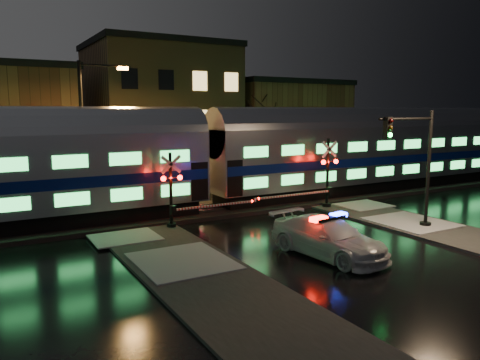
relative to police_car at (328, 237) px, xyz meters
name	(u,v)px	position (x,y,z in m)	size (l,w,h in m)	color
ground	(277,227)	(0.86, 5.00, -0.79)	(120.00, 120.00, 0.00)	black
ballast	(231,208)	(0.86, 10.00, -0.67)	(90.00, 4.20, 0.24)	black
sidewalk_left	(217,288)	(-5.64, -1.00, -0.73)	(4.00, 20.00, 0.12)	#2D2D2D
sidewalk_right	(462,237)	(7.36, -1.00, -0.73)	(4.00, 20.00, 0.12)	#2D2D2D
building_mid	(160,113)	(2.86, 27.50, 4.96)	(12.00, 11.00, 11.50)	brown
building_right	(278,127)	(15.86, 27.00, 3.46)	(12.00, 10.00, 8.50)	brown
train	(206,155)	(-0.79, 10.00, 2.59)	(51.00, 3.12, 5.92)	black
police_car	(328,237)	(0.00, 0.00, 0.00)	(2.89, 5.66, 1.75)	silver
crossing_signal_right	(324,180)	(5.81, 7.31, 0.98)	(6.06, 0.67, 4.29)	black
crossing_signal_left	(178,197)	(-3.62, 7.30, 0.81)	(5.50, 0.64, 3.90)	black
traffic_light	(417,168)	(6.47, 1.10, 2.38)	(3.86, 0.70, 5.97)	black
streetlight	(87,126)	(-6.55, 14.00, 4.28)	(2.94, 0.31, 8.80)	black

